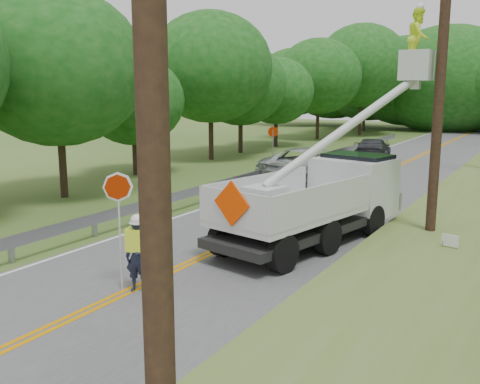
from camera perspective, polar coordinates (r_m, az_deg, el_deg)
The scene contains 11 objects.
ground at distance 12.09m, azimuth -14.92°, elevation -11.65°, with size 140.00×140.00×0.00m, color #33551D.
road at distance 23.64m, azimuth 9.90°, elevation -0.42°, with size 7.20×96.00×0.03m.
guardrail at distance 25.99m, azimuth 2.34°, elevation 1.96°, with size 0.18×48.00×0.77m.
utility_poles at distance 24.96m, azimuth 23.89°, elevation 11.57°, with size 1.60×43.30×10.00m.
treeline_left at distance 41.54m, azimuth 4.04°, elevation 12.38°, with size 10.94×57.02×10.90m.
flagger at distance 12.38m, azimuth -10.74°, elevation -6.06°, with size 1.05×0.62×2.73m.
bucket_truck at distance 16.80m, azimuth 9.96°, elevation 0.43°, with size 4.59×7.34×6.85m.
suv_silver at distance 27.28m, azimuth 7.71°, elevation 2.95°, with size 2.79×6.05×1.68m, color silver.
suv_darkgrey at distance 35.61m, azimuth 13.84°, elevation 4.36°, with size 2.02×4.97×1.44m, color #32333A.
stop_sign_permanent at distance 28.40m, azimuth 3.50°, elevation 5.17°, with size 0.54×0.20×2.64m.
yard_sign at distance 15.77m, azimuth 21.31°, elevation -4.88°, with size 0.46×0.13×0.67m.
Camera 1 is at (8.10, -7.74, 4.54)m, focal length 40.36 mm.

